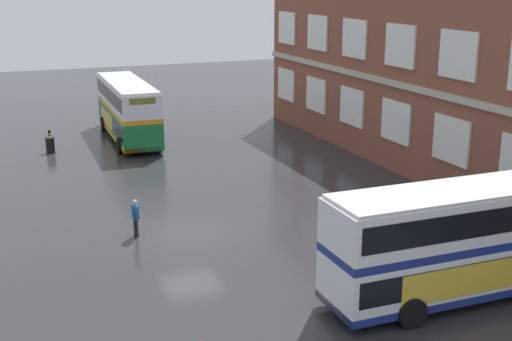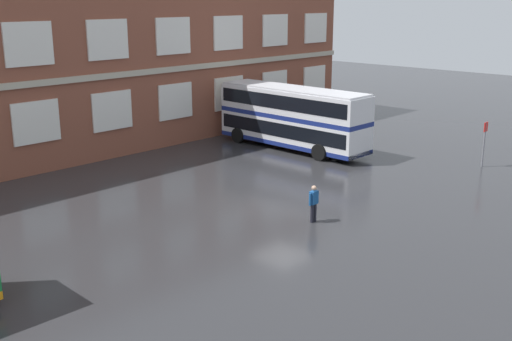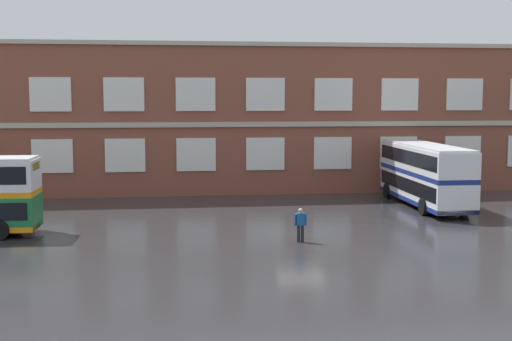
% 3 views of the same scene
% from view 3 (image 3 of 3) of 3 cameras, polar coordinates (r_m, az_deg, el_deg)
% --- Properties ---
extents(ground_plane, '(120.00, 120.00, 0.00)m').
position_cam_3_polar(ground_plane, '(38.15, 3.24, -4.63)').
color(ground_plane, '#2B2B2D').
extents(brick_terminal_building, '(45.17, 8.19, 11.06)m').
position_cam_3_polar(brick_terminal_building, '(53.29, 0.18, 4.31)').
color(brick_terminal_building, brown).
rests_on(brick_terminal_building, ground).
extents(double_decker_middle, '(2.95, 11.03, 4.07)m').
position_cam_3_polar(double_decker_middle, '(45.75, 13.98, -0.26)').
color(double_decker_middle, silver).
rests_on(double_decker_middle, ground).
extents(waiting_passenger, '(0.63, 0.25, 1.70)m').
position_cam_3_polar(waiting_passenger, '(33.76, 3.75, -4.46)').
color(waiting_passenger, black).
rests_on(waiting_passenger, ground).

